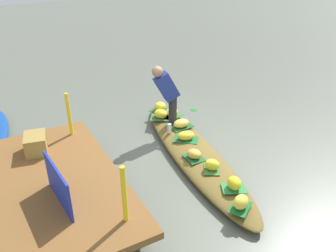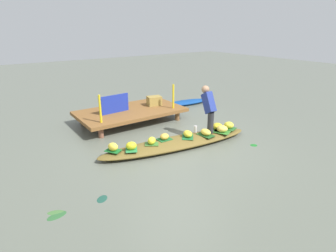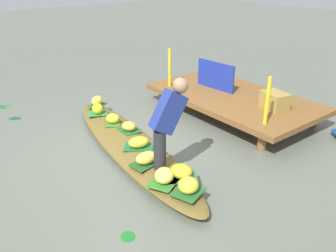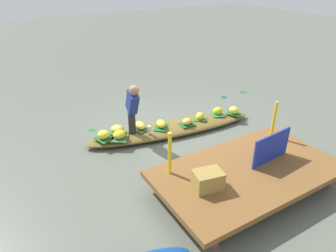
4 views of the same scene
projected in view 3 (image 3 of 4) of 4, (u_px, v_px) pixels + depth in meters
The scene contains 31 objects.
canal_water at pixel (130, 151), 5.52m from camera, with size 40.00×40.00×0.00m, color #5F6558.
dock_platform at pixel (233, 98), 6.74m from camera, with size 3.20×1.80×0.38m.
vendor_boat at pixel (130, 145), 5.47m from camera, with size 4.03×0.78×0.20m, color brown.
leaf_mat_0 at pixel (129, 130), 5.73m from camera, with size 0.34×0.27×0.01m, color #1D5C2A.
banana_bunch_0 at pixel (129, 126), 5.70m from camera, with size 0.24×0.21×0.15m, color gold.
leaf_mat_1 at pixel (164, 181), 4.38m from camera, with size 0.40×0.31×0.01m, color #33762A.
banana_bunch_1 at pixel (164, 175), 4.35m from camera, with size 0.29×0.24×0.18m, color #F6D056.
leaf_mat_2 at pixel (147, 163), 4.79m from camera, with size 0.44×0.27×0.01m, color #215021.
banana_bunch_2 at pixel (146, 158), 4.76m from camera, with size 0.31×0.21×0.16m, color yellow.
leaf_mat_3 at pixel (113, 123), 5.99m from camera, with size 0.32×0.24×0.01m, color #3C712D.
banana_bunch_3 at pixel (113, 118), 5.95m from camera, with size 0.23×0.18×0.17m, color yellow.
leaf_mat_4 at pixel (139, 147), 5.21m from camera, with size 0.43×0.27×0.01m, color #1C632F.
banana_bunch_4 at pixel (139, 142), 5.18m from camera, with size 0.31×0.21×0.16m, color yellow.
leaf_mat_5 at pixel (98, 113), 6.37m from camera, with size 0.34×0.26×0.01m, color #2B8142.
banana_bunch_5 at pixel (98, 109), 6.34m from camera, with size 0.24×0.20×0.18m, color yellow.
leaf_mat_6 at pixel (98, 105), 6.73m from camera, with size 0.34×0.23×0.01m, color #186327.
banana_bunch_6 at pixel (97, 101), 6.70m from camera, with size 0.25×0.18×0.19m, color yellow.
leaf_mat_7 at pixel (181, 177), 4.48m from camera, with size 0.40×0.33×0.01m, color #396E3E.
banana_bunch_7 at pixel (181, 171), 4.44m from camera, with size 0.29×0.26×0.17m, color yellow.
leaf_mat_8 at pixel (188, 192), 4.18m from camera, with size 0.36×0.32×0.01m, color #275E29.
banana_bunch_8 at pixel (188, 185), 4.15m from camera, with size 0.26×0.24×0.18m, color yellow.
vendor_person at pixel (168, 119), 4.44m from camera, with size 0.25×0.53×1.19m.
water_bottle at pixel (161, 148), 4.98m from camera, with size 0.07×0.07×0.18m, color silver.
market_banner at pixel (215, 76), 6.97m from camera, with size 0.90×0.03×0.54m, color #1D309E.
railing_post_west at pixel (170, 68), 7.08m from camera, with size 0.06×0.06×0.76m, color yellow.
railing_post_east at pixel (267, 101), 5.37m from camera, with size 0.06×0.06×0.76m, color yellow.
produce_crate at pixel (275, 101), 6.04m from camera, with size 0.44×0.32×0.30m, color olive.
drifting_plant_0 at pixel (8, 106), 7.25m from camera, with size 0.28×0.13×0.01m, color #427037.
drifting_plant_1 at pixel (15, 118), 6.67m from camera, with size 0.24×0.17×0.01m, color #1D493B.
drifting_plant_2 at pixel (3, 107), 7.21m from camera, with size 0.31×0.17×0.01m, color #2D5F30.
drifting_plant_3 at pixel (128, 236), 3.78m from camera, with size 0.16×0.18×0.01m, color #1D7025.
Camera 3 is at (4.18, -2.53, 2.66)m, focal length 37.81 mm.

